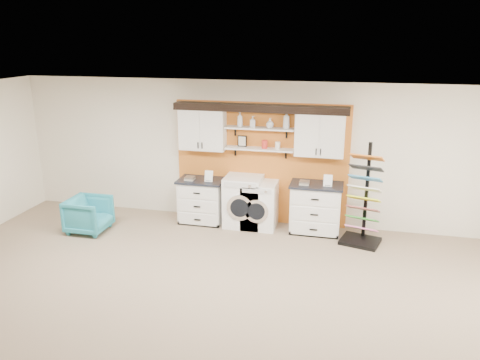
% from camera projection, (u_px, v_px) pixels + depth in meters
% --- Properties ---
extents(floor, '(10.00, 10.00, 0.00)m').
position_uv_depth(floor, '(200.00, 336.00, 5.86)').
color(floor, gray).
rests_on(floor, ground).
extents(ceiling, '(10.00, 10.00, 0.00)m').
position_uv_depth(ceiling, '(193.00, 113.00, 5.04)').
color(ceiling, white).
rests_on(ceiling, wall_back).
extents(wall_back, '(10.00, 0.00, 10.00)m').
position_uv_depth(wall_back, '(261.00, 153.00, 9.17)').
color(wall_back, silver).
rests_on(wall_back, floor).
extents(accent_panel, '(3.40, 0.07, 2.40)m').
position_uv_depth(accent_panel, '(261.00, 163.00, 9.19)').
color(accent_panel, '#C86A22').
rests_on(accent_panel, wall_back).
extents(upper_cabinet_left, '(0.90, 0.35, 0.84)m').
position_uv_depth(upper_cabinet_left, '(203.00, 128.00, 9.08)').
color(upper_cabinet_left, white).
rests_on(upper_cabinet_left, wall_back).
extents(upper_cabinet_right, '(0.90, 0.35, 0.84)m').
position_uv_depth(upper_cabinet_right, '(320.00, 134.00, 8.59)').
color(upper_cabinet_right, white).
rests_on(upper_cabinet_right, wall_back).
extents(shelf_lower, '(1.32, 0.28, 0.03)m').
position_uv_depth(shelf_lower, '(259.00, 149.00, 8.94)').
color(shelf_lower, white).
rests_on(shelf_lower, wall_back).
extents(shelf_upper, '(1.32, 0.28, 0.03)m').
position_uv_depth(shelf_upper, '(260.00, 128.00, 8.83)').
color(shelf_upper, white).
rests_on(shelf_upper, wall_back).
extents(crown_molding, '(3.30, 0.41, 0.13)m').
position_uv_depth(crown_molding, '(260.00, 107.00, 8.72)').
color(crown_molding, black).
rests_on(crown_molding, wall_back).
extents(picture_frame, '(0.18, 0.02, 0.22)m').
position_uv_depth(picture_frame, '(242.00, 141.00, 9.03)').
color(picture_frame, black).
rests_on(picture_frame, shelf_lower).
extents(canister_red, '(0.11, 0.11, 0.16)m').
position_uv_depth(canister_red, '(265.00, 144.00, 8.89)').
color(canister_red, red).
rests_on(canister_red, shelf_lower).
extents(canister_cream, '(0.10, 0.10, 0.14)m').
position_uv_depth(canister_cream, '(278.00, 145.00, 8.84)').
color(canister_cream, silver).
rests_on(canister_cream, shelf_lower).
extents(base_cabinet_left, '(0.91, 0.66, 0.89)m').
position_uv_depth(base_cabinet_left, '(202.00, 200.00, 9.37)').
color(base_cabinet_left, white).
rests_on(base_cabinet_left, floor).
extents(base_cabinet_right, '(0.98, 0.66, 0.96)m').
position_uv_depth(base_cabinet_right, '(316.00, 208.00, 8.86)').
color(base_cabinet_right, white).
rests_on(base_cabinet_right, floor).
extents(washer, '(0.72, 0.71, 1.00)m').
position_uv_depth(washer, '(244.00, 201.00, 9.16)').
color(washer, white).
rests_on(washer, floor).
extents(dryer, '(0.65, 0.71, 0.91)m').
position_uv_depth(dryer, '(260.00, 205.00, 9.10)').
color(dryer, white).
rests_on(dryer, floor).
extents(sample_rack, '(0.79, 0.71, 1.83)m').
position_uv_depth(sample_rack, '(363.00, 213.00, 8.36)').
color(sample_rack, black).
rests_on(sample_rack, floor).
extents(armchair, '(0.74, 0.72, 0.67)m').
position_uv_depth(armchair, '(89.00, 215.00, 8.91)').
color(armchair, teal).
rests_on(armchair, floor).
extents(soap_bottle_a, '(0.14, 0.14, 0.28)m').
position_uv_depth(soap_bottle_a, '(240.00, 119.00, 8.86)').
color(soap_bottle_a, silver).
rests_on(soap_bottle_a, shelf_upper).
extents(soap_bottle_b, '(0.12, 0.12, 0.21)m').
position_uv_depth(soap_bottle_b, '(253.00, 122.00, 8.82)').
color(soap_bottle_b, silver).
rests_on(soap_bottle_b, shelf_upper).
extents(soap_bottle_c, '(0.20, 0.20, 0.18)m').
position_uv_depth(soap_bottle_c, '(270.00, 123.00, 8.75)').
color(soap_bottle_c, silver).
rests_on(soap_bottle_c, shelf_upper).
extents(soap_bottle_d, '(0.16, 0.16, 0.33)m').
position_uv_depth(soap_bottle_d, '(286.00, 120.00, 8.66)').
color(soap_bottle_d, silver).
rests_on(soap_bottle_d, shelf_upper).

